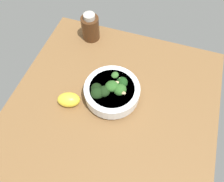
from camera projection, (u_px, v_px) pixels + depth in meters
ground_plane at (113, 108)px, 74.93cm from camera, size 68.03×68.03×4.93cm
bowl_of_broccoli at (112, 91)px, 70.72cm from camera, size 18.02×18.02×9.67cm
lemon_wedge at (69, 100)px, 71.11cm from camera, size 6.92×8.59×4.57cm
bottle_tall at (90, 27)px, 84.60cm from camera, size 6.86×6.86×11.18cm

